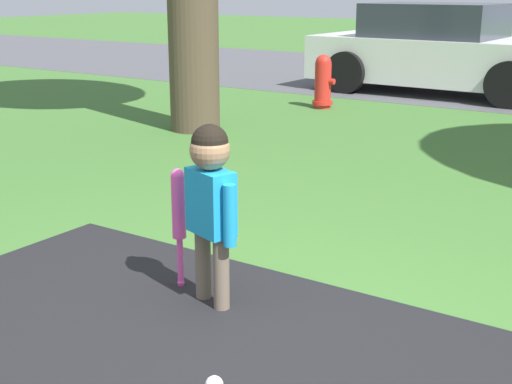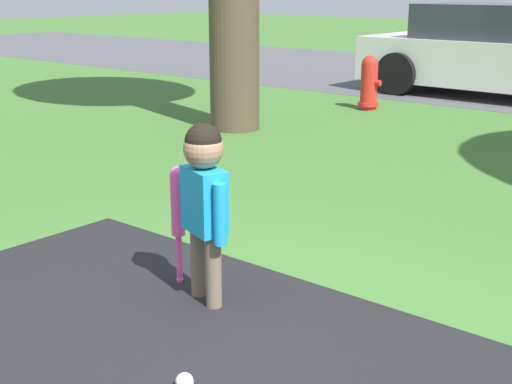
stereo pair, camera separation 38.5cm
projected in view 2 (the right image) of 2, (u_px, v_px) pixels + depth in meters
The scene contains 6 objects.
ground_plane at pixel (214, 367), 3.06m from camera, with size 60.00×60.00×0.00m, color #3D6B2D.
child at pixel (204, 188), 3.53m from camera, with size 0.37×0.22×0.94m.
baseball_bat at pixel (178, 209), 3.81m from camera, with size 0.07×0.07×0.66m.
sports_ball at pixel (185, 382), 2.88m from camera, with size 0.07×0.07×0.07m.
fire_hydrant at pixel (369, 83), 9.29m from camera, with size 0.31×0.27×0.71m.
parked_car at pixel (498, 53), 10.34m from camera, with size 3.93×1.91×1.32m.
Camera 2 is at (1.89, -1.97, 1.58)m, focal length 50.00 mm.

